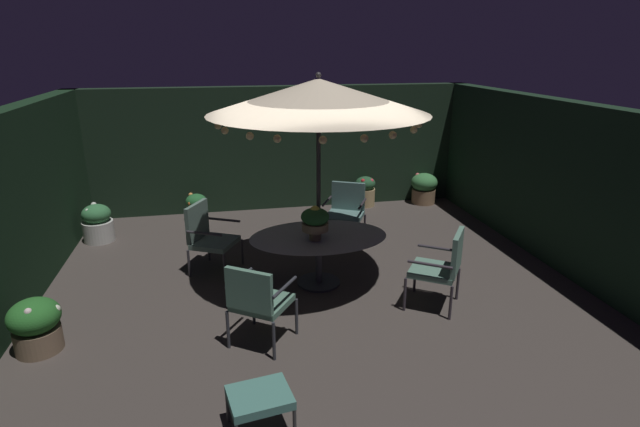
{
  "coord_description": "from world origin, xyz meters",
  "views": [
    {
      "loc": [
        -1.18,
        -6.22,
        3.16
      ],
      "look_at": [
        0.07,
        -0.1,
        1.06
      ],
      "focal_mm": 28.24,
      "sensor_mm": 36.0,
      "label": 1
    }
  ],
  "objects_px": {
    "patio_umbrella": "(318,97)",
    "potted_plant_back_right": "(36,324)",
    "centerpiece_planter": "(315,220)",
    "potted_plant_back_center": "(424,188)",
    "patio_chair_north": "(443,264)",
    "patio_dining_table": "(319,244)",
    "patio_chair_east": "(208,234)",
    "potted_plant_back_left": "(365,191)",
    "patio_chair_southeast": "(257,299)",
    "ottoman_footrest": "(260,398)",
    "potted_plant_left_near": "(197,207)",
    "patio_chair_northeast": "(346,209)",
    "potted_plant_right_far": "(98,223)"
  },
  "relations": [
    {
      "from": "patio_chair_east",
      "to": "potted_plant_right_far",
      "type": "relative_size",
      "value": 1.57
    },
    {
      "from": "centerpiece_planter",
      "to": "potted_plant_left_near",
      "type": "distance_m",
      "value": 3.69
    },
    {
      "from": "patio_umbrella",
      "to": "potted_plant_back_right",
      "type": "relative_size",
      "value": 4.73
    },
    {
      "from": "centerpiece_planter",
      "to": "patio_chair_east",
      "type": "xyz_separation_m",
      "value": [
        -1.41,
        0.91,
        -0.43
      ]
    },
    {
      "from": "patio_chair_northeast",
      "to": "patio_chair_north",
      "type": "bearing_deg",
      "value": -75.84
    },
    {
      "from": "potted_plant_right_far",
      "to": "potted_plant_back_left",
      "type": "bearing_deg",
      "value": 11.47
    },
    {
      "from": "patio_dining_table",
      "to": "patio_chair_southeast",
      "type": "relative_size",
      "value": 1.92
    },
    {
      "from": "patio_umbrella",
      "to": "potted_plant_right_far",
      "type": "distance_m",
      "value": 4.63
    },
    {
      "from": "patio_chair_east",
      "to": "potted_plant_right_far",
      "type": "distance_m",
      "value": 2.42
    },
    {
      "from": "potted_plant_left_near",
      "to": "centerpiece_planter",
      "type": "bearing_deg",
      "value": -62.73
    },
    {
      "from": "patio_chair_east",
      "to": "potted_plant_back_center",
      "type": "height_order",
      "value": "patio_chair_east"
    },
    {
      "from": "patio_umbrella",
      "to": "ottoman_footrest",
      "type": "xyz_separation_m",
      "value": [
        -1.04,
        -2.66,
        -2.23
      ]
    },
    {
      "from": "patio_chair_northeast",
      "to": "potted_plant_right_far",
      "type": "distance_m",
      "value": 4.18
    },
    {
      "from": "patio_chair_east",
      "to": "potted_plant_back_left",
      "type": "height_order",
      "value": "patio_chair_east"
    },
    {
      "from": "patio_chair_east",
      "to": "potted_plant_back_left",
      "type": "xyz_separation_m",
      "value": [
        3.13,
        2.55,
        -0.24
      ]
    },
    {
      "from": "patio_chair_north",
      "to": "potted_plant_left_near",
      "type": "distance_m",
      "value": 5.09
    },
    {
      "from": "patio_dining_table",
      "to": "patio_chair_southeast",
      "type": "xyz_separation_m",
      "value": [
        -0.95,
        -1.37,
        -0.02
      ]
    },
    {
      "from": "patio_umbrella",
      "to": "patio_chair_east",
      "type": "height_order",
      "value": "patio_umbrella"
    },
    {
      "from": "potted_plant_back_left",
      "to": "potted_plant_back_right",
      "type": "height_order",
      "value": "potted_plant_back_left"
    },
    {
      "from": "potted_plant_right_far",
      "to": "potted_plant_back_right",
      "type": "height_order",
      "value": "potted_plant_right_far"
    },
    {
      "from": "patio_dining_table",
      "to": "patio_chair_southeast",
      "type": "distance_m",
      "value": 1.66
    },
    {
      "from": "potted_plant_back_left",
      "to": "potted_plant_back_right",
      "type": "distance_m",
      "value": 6.55
    },
    {
      "from": "ottoman_footrest",
      "to": "potted_plant_back_left",
      "type": "height_order",
      "value": "potted_plant_back_left"
    },
    {
      "from": "potted_plant_back_left",
      "to": "patio_chair_east",
      "type": "bearing_deg",
      "value": -140.78
    },
    {
      "from": "patio_chair_north",
      "to": "potted_plant_back_center",
      "type": "height_order",
      "value": "patio_chair_north"
    },
    {
      "from": "ottoman_footrest",
      "to": "potted_plant_back_left",
      "type": "xyz_separation_m",
      "value": [
        2.69,
        5.99,
        -0.0
      ]
    },
    {
      "from": "patio_chair_northeast",
      "to": "potted_plant_back_right",
      "type": "relative_size",
      "value": 1.63
    },
    {
      "from": "patio_chair_east",
      "to": "patio_dining_table",
      "type": "bearing_deg",
      "value": -27.52
    },
    {
      "from": "patio_dining_table",
      "to": "potted_plant_back_right",
      "type": "distance_m",
      "value": 3.45
    },
    {
      "from": "ottoman_footrest",
      "to": "potted_plant_back_right",
      "type": "relative_size",
      "value": 0.96
    },
    {
      "from": "patio_umbrella",
      "to": "ottoman_footrest",
      "type": "height_order",
      "value": "patio_umbrella"
    },
    {
      "from": "patio_chair_southeast",
      "to": "patio_chair_northeast",
      "type": "bearing_deg",
      "value": 59.07
    },
    {
      "from": "ottoman_footrest",
      "to": "potted_plant_back_right",
      "type": "height_order",
      "value": "potted_plant_back_right"
    },
    {
      "from": "centerpiece_planter",
      "to": "potted_plant_right_far",
      "type": "bearing_deg",
      "value": 142.91
    },
    {
      "from": "patio_umbrella",
      "to": "patio_chair_northeast",
      "type": "relative_size",
      "value": 2.9
    },
    {
      "from": "potted_plant_back_left",
      "to": "patio_chair_north",
      "type": "bearing_deg",
      "value": -93.66
    },
    {
      "from": "patio_umbrella",
      "to": "potted_plant_back_left",
      "type": "height_order",
      "value": "patio_umbrella"
    },
    {
      "from": "centerpiece_planter",
      "to": "potted_plant_right_far",
      "type": "height_order",
      "value": "centerpiece_planter"
    },
    {
      "from": "patio_dining_table",
      "to": "potted_plant_left_near",
      "type": "bearing_deg",
      "value": 119.35
    },
    {
      "from": "patio_chair_southeast",
      "to": "potted_plant_back_left",
      "type": "bearing_deg",
      "value": 61.08
    },
    {
      "from": "potted_plant_left_near",
      "to": "potted_plant_back_right",
      "type": "relative_size",
      "value": 0.85
    },
    {
      "from": "centerpiece_planter",
      "to": "potted_plant_back_left",
      "type": "xyz_separation_m",
      "value": [
        1.72,
        3.47,
        -0.67
      ]
    },
    {
      "from": "patio_chair_southeast",
      "to": "potted_plant_back_center",
      "type": "distance_m",
      "value": 6.01
    },
    {
      "from": "potted_plant_back_left",
      "to": "patio_umbrella",
      "type": "bearing_deg",
      "value": -116.33
    },
    {
      "from": "centerpiece_planter",
      "to": "potted_plant_back_center",
      "type": "xyz_separation_m",
      "value": [
        2.97,
        3.39,
        -0.65
      ]
    },
    {
      "from": "patio_chair_southeast",
      "to": "potted_plant_left_near",
      "type": "relative_size",
      "value": 1.9
    },
    {
      "from": "patio_chair_northeast",
      "to": "potted_plant_back_left",
      "type": "bearing_deg",
      "value": 64.35
    },
    {
      "from": "patio_dining_table",
      "to": "potted_plant_back_center",
      "type": "xyz_separation_m",
      "value": [
        2.9,
        3.25,
        -0.26
      ]
    },
    {
      "from": "patio_chair_southeast",
      "to": "potted_plant_back_right",
      "type": "height_order",
      "value": "patio_chair_southeast"
    },
    {
      "from": "patio_chair_east",
      "to": "potted_plant_back_center",
      "type": "xyz_separation_m",
      "value": [
        4.38,
        2.48,
        -0.23
      ]
    }
  ]
}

